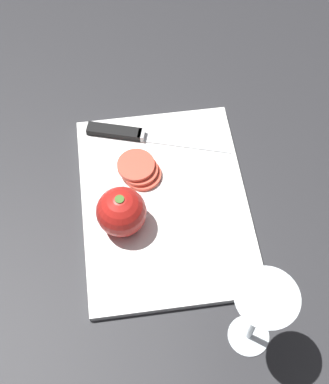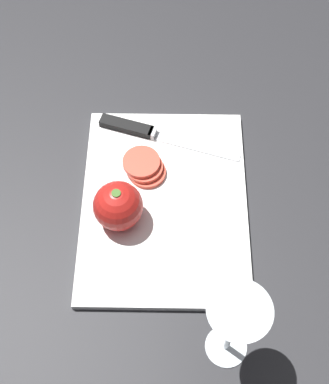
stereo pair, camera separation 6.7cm
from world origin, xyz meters
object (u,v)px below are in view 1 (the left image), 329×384
at_px(wine_glass, 261,310).
at_px(tomato_slice_stack_near, 139,170).
at_px(knife, 128,134).
at_px(whole_tomato, 121,212).

height_order(wine_glass, tomato_slice_stack_near, wine_glass).
distance_m(wine_glass, knife, 0.43).
height_order(wine_glass, knife, wine_glass).
distance_m(knife, tomato_slice_stack_near, 0.09).
relative_size(knife, tomato_slice_stack_near, 3.46).
relative_size(wine_glass, knife, 0.67).
xyz_separation_m(whole_tomato, tomato_slice_stack_near, (-0.09, 0.04, -0.03)).
distance_m(wine_glass, whole_tomato, 0.28).
bearing_deg(tomato_slice_stack_near, wine_glass, 23.46).
distance_m(wine_glass, tomato_slice_stack_near, 0.35).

